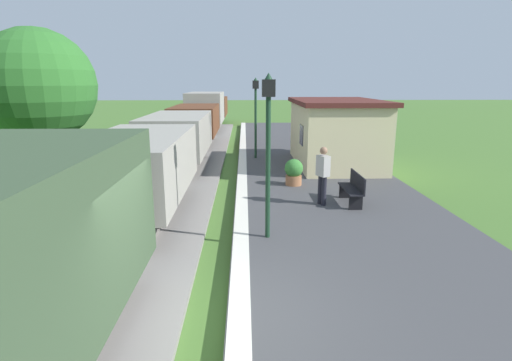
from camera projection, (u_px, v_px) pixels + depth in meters
ground_plane at (214, 333)px, 6.19m from camera, size 160.00×160.00×0.00m
platform_slab at (419, 322)px, 6.25m from camera, size 6.00×60.00×0.25m
platform_edge_stripe at (239, 318)px, 6.14m from camera, size 0.36×60.00×0.01m
track_ballast at (55, 332)px, 6.11m from camera, size 3.80×60.00×0.12m
rail_near at (102, 324)px, 6.10m from camera, size 0.07×60.00×0.14m
rail_far at (6, 325)px, 6.06m from camera, size 0.07×60.00×0.14m
freight_train at (187, 128)px, 20.26m from camera, size 2.50×39.20×2.72m
station_hut at (335, 132)px, 17.27m from camera, size 3.50×5.80×2.78m
bench_near_hut at (353, 188)px, 11.80m from camera, size 0.42×1.50×0.91m
person_waiting at (323, 173)px, 11.60m from camera, size 0.38×0.45×1.71m
potted_planter at (294, 172)px, 13.94m from camera, size 0.64×0.64×0.92m
lamp_post_near at (268, 127)px, 8.74m from camera, size 0.28×0.28×3.70m
lamp_post_far at (256, 103)px, 18.42m from camera, size 0.28×0.28×3.70m
tree_trackside_far at (38, 86)px, 15.06m from camera, size 4.22×4.22×5.73m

